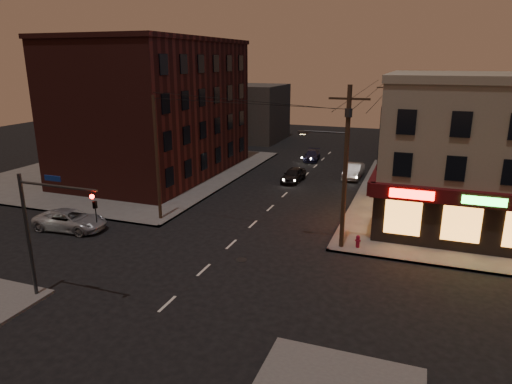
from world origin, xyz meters
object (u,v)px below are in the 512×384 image
at_px(suv_cross, 71,220).
at_px(sedan_mid, 353,171).
at_px(sedan_far, 312,155).
at_px(fire_hydrant, 358,241).
at_px(sedan_near, 293,175).

xyz_separation_m(suv_cross, sedan_mid, (16.41, 21.55, 0.03)).
bearing_deg(sedan_mid, sedan_far, 133.14).
relative_size(suv_cross, fire_hydrant, 6.33).
height_order(sedan_near, sedan_mid, sedan_mid).
height_order(suv_cross, fire_hydrant, suv_cross).
bearing_deg(sedan_far, sedan_near, -92.30).
relative_size(suv_cross, sedan_near, 1.26).
bearing_deg(sedan_far, suv_cross, -116.04).
bearing_deg(sedan_near, sedan_far, 96.85).
height_order(sedan_near, fire_hydrant, sedan_near).
xyz_separation_m(suv_cross, sedan_near, (11.12, 18.07, -0.02)).
distance_m(sedan_far, fire_hydrant, 26.45).
height_order(suv_cross, sedan_mid, sedan_mid).
bearing_deg(sedan_mid, sedan_near, -144.40).
relative_size(suv_cross, sedan_mid, 1.14).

